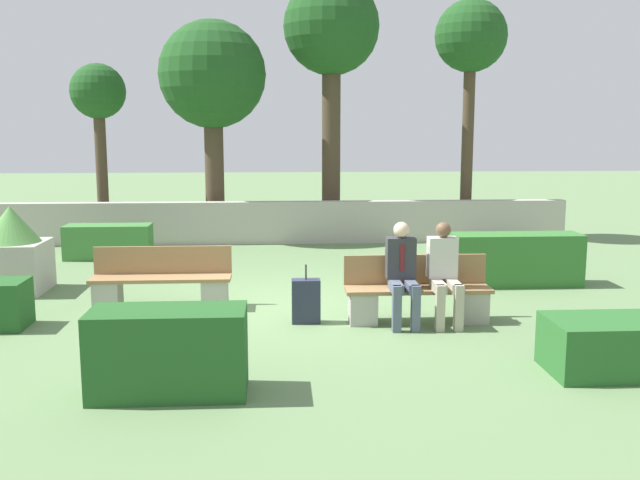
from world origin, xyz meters
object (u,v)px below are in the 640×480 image
bench_front (417,296)px  tree_leftmost (98,99)px  person_seated_man (402,269)px  tree_center_left (212,78)px  tree_center_right (331,35)px  tree_rightmost (471,43)px  person_seated_woman (444,269)px  bench_left_side (162,285)px  suitcase (306,301)px  planter_corner_left (12,251)px

bench_front → tree_leftmost: tree_leftmost is taller
person_seated_man → tree_center_left: tree_center_left is taller
tree_center_right → tree_rightmost: tree_center_right is taller
person_seated_man → tree_leftmost: size_ratio=0.34×
bench_front → person_seated_woman: 0.53m
bench_left_side → suitcase: (2.02, -0.88, -0.05)m
person_seated_woman → tree_center_right: tree_center_right is taller
suitcase → tree_leftmost: bearing=120.1°
bench_front → bench_left_side: same height
tree_leftmost → tree_center_right: tree_center_right is taller
bench_left_side → tree_center_left: size_ratio=0.40×
tree_leftmost → tree_rightmost: size_ratio=0.74×
bench_front → suitcase: bearing=179.4°
bench_left_side → tree_rightmost: tree_rightmost is taller
bench_front → person_seated_man: (-0.24, -0.14, 0.41)m
person_seated_man → tree_center_right: (-0.36, 7.56, 3.86)m
person_seated_man → tree_leftmost: bearing=126.0°
person_seated_man → planter_corner_left: bearing=158.9°
bench_left_side → tree_center_right: size_ratio=0.33×
bench_left_side → tree_leftmost: bearing=99.8°
planter_corner_left → tree_leftmost: 6.11m
bench_left_side → suitcase: 2.21m
person_seated_man → tree_rightmost: tree_rightmost is taller
planter_corner_left → tree_center_right: tree_center_right is taller
planter_corner_left → suitcase: (4.51, -2.06, -0.35)m
planter_corner_left → tree_center_left: tree_center_left is taller
tree_leftmost → bench_front: bearing=-52.3°
bench_left_side → person_seated_woman: 3.98m
tree_leftmost → tree_center_right: size_ratio=0.68×
bench_left_side → planter_corner_left: bearing=144.8°
person_seated_woman → tree_rightmost: (2.19, 7.19, 3.67)m
bench_left_side → tree_center_right: (2.92, 6.53, 4.27)m
suitcase → tree_leftmost: size_ratio=0.20×
person_seated_woman → person_seated_man: bearing=179.9°
suitcase → tree_rightmost: (3.99, 7.04, 4.11)m
person_seated_woman → tree_rightmost: 8.37m
bench_left_side → person_seated_man: 3.45m
planter_corner_left → tree_rightmost: bearing=30.3°
bench_front → person_seated_man: 0.49m
suitcase → tree_rightmost: bearing=60.4°
tree_leftmost → tree_center_right: (5.30, -0.22, 1.43)m
bench_left_side → planter_corner_left: 2.77m
bench_front → tree_center_left: 8.54m
person_seated_woman → suitcase: 1.86m
tree_leftmost → tree_center_left: bearing=-10.0°
planter_corner_left → person_seated_man: bearing=-21.1°
person_seated_man → tree_rightmost: bearing=69.1°
bench_front → tree_center_right: tree_center_right is taller
bench_left_side → person_seated_man: size_ratio=1.46×
person_seated_man → tree_center_right: tree_center_right is taller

